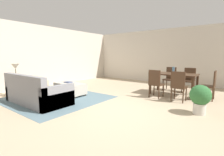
% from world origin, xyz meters
% --- Properties ---
extents(ground_plane, '(10.80, 10.80, 0.00)m').
position_xyz_m(ground_plane, '(0.00, 0.00, 0.00)').
color(ground_plane, tan).
extents(wall_back, '(9.00, 0.12, 2.70)m').
position_xyz_m(wall_back, '(0.00, 5.00, 1.35)').
color(wall_back, beige).
rests_on(wall_back, ground_plane).
extents(wall_left, '(0.12, 11.00, 2.70)m').
position_xyz_m(wall_left, '(-4.50, 0.50, 1.35)').
color(wall_left, beige).
rests_on(wall_left, ground_plane).
extents(area_rug, '(3.00, 2.80, 0.01)m').
position_xyz_m(area_rug, '(-2.12, -0.23, 0.00)').
color(area_rug, slate).
rests_on(area_rug, ground_plane).
extents(couch, '(2.08, 0.97, 0.86)m').
position_xyz_m(couch, '(-2.11, -0.88, 0.29)').
color(couch, gray).
rests_on(couch, ground_plane).
extents(ottoman_table, '(1.15, 0.57, 0.42)m').
position_xyz_m(ottoman_table, '(-2.14, 0.36, 0.24)').
color(ottoman_table, '#B7AD9E').
rests_on(ottoman_table, ground_plane).
extents(side_table, '(0.40, 0.40, 0.59)m').
position_xyz_m(side_table, '(-3.45, -0.85, 0.46)').
color(side_table, olive).
rests_on(side_table, ground_plane).
extents(table_lamp, '(0.26, 0.26, 0.53)m').
position_xyz_m(table_lamp, '(-3.45, -0.85, 1.00)').
color(table_lamp, brown).
rests_on(table_lamp, side_table).
extents(dining_table, '(1.51, 0.88, 0.76)m').
position_xyz_m(dining_table, '(0.76, 2.57, 0.66)').
color(dining_table, '#422B1C').
rests_on(dining_table, ground_plane).
extents(dining_chair_near_left, '(0.43, 0.43, 0.92)m').
position_xyz_m(dining_chair_near_left, '(0.41, 1.81, 0.52)').
color(dining_chair_near_left, '#422B1C').
rests_on(dining_chair_near_left, ground_plane).
extents(dining_chair_near_right, '(0.40, 0.40, 0.92)m').
position_xyz_m(dining_chair_near_right, '(1.15, 1.74, 0.52)').
color(dining_chair_near_right, '#422B1C').
rests_on(dining_chair_near_right, ground_plane).
extents(dining_chair_far_left, '(0.43, 0.43, 0.92)m').
position_xyz_m(dining_chair_far_left, '(0.39, 3.35, 0.52)').
color(dining_chair_far_left, '#422B1C').
rests_on(dining_chair_far_left, ground_plane).
extents(dining_chair_far_right, '(0.41, 0.41, 0.92)m').
position_xyz_m(dining_chair_far_right, '(1.10, 3.35, 0.52)').
color(dining_chair_far_right, '#422B1C').
rests_on(dining_chair_far_right, ground_plane).
extents(dining_chair_head_east, '(0.40, 0.40, 0.92)m').
position_xyz_m(dining_chair_head_east, '(1.90, 2.54, 0.52)').
color(dining_chair_head_east, '#422B1C').
rests_on(dining_chair_head_east, ground_plane).
extents(vase_centerpiece, '(0.08, 0.08, 0.23)m').
position_xyz_m(vase_centerpiece, '(0.74, 2.57, 0.88)').
color(vase_centerpiece, slate).
rests_on(vase_centerpiece, dining_table).
extents(book_on_ottoman, '(0.27, 0.22, 0.03)m').
position_xyz_m(book_on_ottoman, '(-2.28, 0.40, 0.44)').
color(book_on_ottoman, '#3F4C72').
rests_on(book_on_ottoman, ottoman_table).
extents(potted_plant, '(0.48, 0.48, 0.70)m').
position_xyz_m(potted_plant, '(1.86, 0.96, 0.41)').
color(potted_plant, beige).
rests_on(potted_plant, ground_plane).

